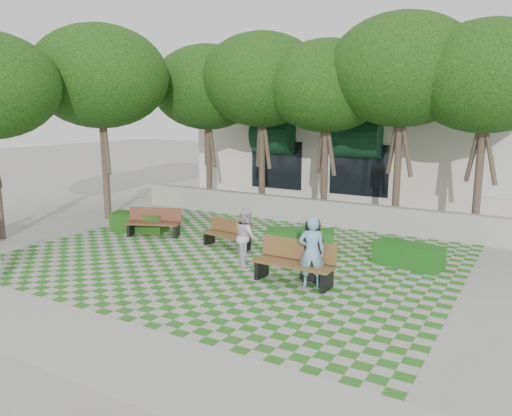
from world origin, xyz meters
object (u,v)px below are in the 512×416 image
Objects in this scene: bench_east at (295,263)px; bench_mid at (228,234)px; person_dark at (312,250)px; bench_west at (154,223)px; hedge_east at (408,255)px; hedge_midright at (300,241)px; person_white at (247,237)px; hedge_west at (139,222)px; person_blue at (312,252)px.

bench_east is 3.65m from bench_mid.
bench_east is 0.51m from person_dark.
bench_west reaches higher than hedge_east.
hedge_midright is 2.61m from person_dark.
bench_west reaches higher than bench_mid.
bench_east reaches higher than hedge_midright.
person_white is (-2.08, 0.38, -0.01)m from person_dark.
hedge_west is 1.09× the size of person_blue.
person_dark is 1.01× the size of person_white.
person_blue is (6.51, -1.86, 0.41)m from bench_west.
hedge_west is 1.18× the size of person_dark.
person_dark reaches higher than bench_west.
hedge_west is 1.20× the size of person_white.
person_dark reaches higher than hedge_midright.
person_blue reaches higher than person_dark.
person_dark is (-0.13, 0.32, -0.06)m from person_blue.
person_white reaches higher than hedge_west.
hedge_east is 0.92× the size of hedge_midright.
person_dark is at bearing -17.58° from bench_mid.
person_dark reaches higher than hedge_east.
person_blue is at bearing -15.64° from hedge_west.
bench_mid is at bearing -170.76° from hedge_east.
person_dark reaches higher than bench_east.
bench_mid is 0.89× the size of hedge_west.
bench_east is at bearing -127.12° from hedge_east.
person_white is at bearing -14.73° from hedge_west.
bench_east is at bearing 36.54° from person_dark.
bench_mid is 3.84m from person_dark.
bench_west is 6.57m from person_dark.
person_blue reaches higher than hedge_east.
person_blue is (7.38, -2.07, 0.53)m from hedge_west.
bench_west is 1.04× the size of hedge_east.
bench_east reaches higher than hedge_east.
bench_west reaches higher than hedge_west.
bench_west is at bearing -13.65° from hedge_west.
bench_west is 0.90m from hedge_west.
hedge_east is 1.04× the size of person_blue.
person_dark is (1.35, -2.19, 0.45)m from hedge_midright.
hedge_midright reaches higher than hedge_east.
bench_east is 1.19× the size of bench_mid.
bench_east is 1.07× the size of bench_west.
person_blue is at bearing -149.68° from person_white.
bench_mid is at bearing -22.83° from bench_west.
bench_east reaches higher than hedge_west.
hedge_midright is (-3.06, -0.24, 0.03)m from hedge_east.
bench_west is 1.18× the size of person_white.
bench_mid is at bearing -164.06° from hedge_midright.
person_white reaches higher than hedge_midright.
hedge_east is 3.07m from hedge_midright.
person_dark is at bearing -142.35° from person_white.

